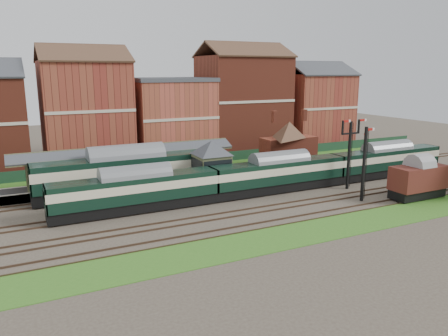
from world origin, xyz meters
name	(u,v)px	position (x,y,z in m)	size (l,w,h in m)	color
ground	(248,196)	(0.00, 0.00, 0.00)	(160.00, 160.00, 0.00)	#473D33
grass_back	(194,168)	(0.00, 16.00, 0.03)	(90.00, 4.50, 0.06)	#2D6619
grass_front	(316,230)	(0.00, -12.00, 0.03)	(90.00, 5.00, 0.06)	#2D6619
fence	(188,160)	(0.00, 18.00, 0.75)	(90.00, 0.12, 1.50)	#193823
platform	(176,178)	(-5.00, 9.75, 0.50)	(55.00, 3.40, 1.00)	#2D2D2D
signal_box	(212,165)	(-3.00, 3.25, 3.19)	(5.40, 5.40, 6.00)	#5D6C4C
brick_hut	(271,175)	(5.00, 3.25, 1.20)	(3.20, 2.64, 2.94)	maroon
station_building	(289,141)	(12.00, 9.75, 3.96)	(8.10, 8.10, 5.90)	maroon
canopy	(127,149)	(-11.00, 9.75, 4.58)	(26.00, 3.89, 4.08)	brown
semaphore_bracket	(350,150)	(12.04, -2.50, 4.63)	(3.60, 0.25, 8.18)	black
semaphore_siding	(364,163)	(10.02, -7.00, 4.16)	(1.23, 0.25, 8.00)	black
town_backdrop	(170,114)	(-0.18, 25.00, 7.00)	(69.00, 10.00, 16.00)	maroon
dmu_train	(279,173)	(4.04, 0.00, 2.26)	(50.15, 2.64, 3.85)	black
platform_railcar	(127,171)	(-11.91, 6.50, 2.69)	(20.12, 3.17, 4.63)	black
goods_van_a	(418,179)	(16.04, -9.00, 2.17)	(6.32, 2.74, 3.84)	black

